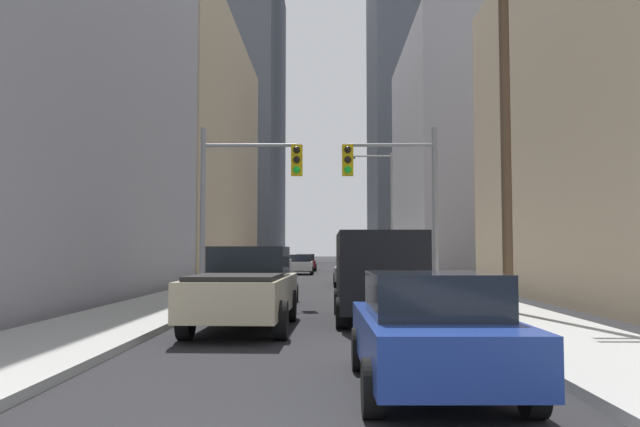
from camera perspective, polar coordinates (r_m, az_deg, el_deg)
The scene contains 17 objects.
sidewalk_left at distance 53.97m, azimuth -4.89°, elevation -5.21°, with size 3.09×160.00×0.15m, color #9E9E99.
sidewalk_right at distance 53.92m, azimuth 5.55°, elevation -5.20°, with size 3.09×160.00×0.15m, color #9E9E99.
pickup_truck_beige at distance 14.81m, azimuth -6.76°, elevation -6.71°, with size 2.20×5.46×1.90m.
cargo_van_black at distance 16.43m, azimuth 5.13°, elevation -5.15°, with size 2.16×5.22×2.26m.
sedan_blue at distance 8.39m, azimuth 10.06°, elevation -10.36°, with size 1.95×4.22×1.52m.
sedan_navy at distance 21.27m, azimuth -4.79°, elevation -6.14°, with size 1.95×4.24×1.52m.
sedan_grey at distance 32.39m, azimuth 2.96°, elevation -5.20°, with size 1.95×4.25×1.52m.
sedan_silver at distance 48.48m, azimuth -1.76°, elevation -4.60°, with size 1.95×4.22×1.52m.
sedan_maroon at distance 56.92m, azimuth -1.31°, elevation -4.42°, with size 1.95×4.23×1.52m.
traffic_signal_near_left at distance 21.63m, azimuth -6.70°, elevation 2.56°, with size 3.48×0.44×6.00m.
traffic_signal_near_right at distance 21.57m, azimuth 6.78°, elevation 2.54°, with size 3.24×0.44×6.00m.
utility_pole_right at distance 18.34m, azimuth 16.37°, elevation 8.89°, with size 2.20×0.28×10.74m.
street_lamp_right at distance 36.69m, azimuth 5.80°, elevation 0.97°, with size 2.74×0.32×7.50m.
building_left_mid_office at distance 51.90m, azimuth -16.83°, elevation 5.47°, with size 16.92×29.39×19.31m, color tan.
building_left_far_tower at distance 100.47m, azimuth -8.85°, elevation 8.76°, with size 17.90×29.98×45.74m, color #4C515B.
building_right_mid_block at distance 57.31m, azimuth 19.60°, elevation 4.79°, with size 23.76×21.00×19.50m, color #93939E.
building_right_far_highrise at distance 99.70m, azimuth 10.72°, elevation 14.07°, with size 20.62×21.78×63.23m, color #4C515B.
Camera 1 is at (0.27, -3.70, 1.80)m, focal length 35.47 mm.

